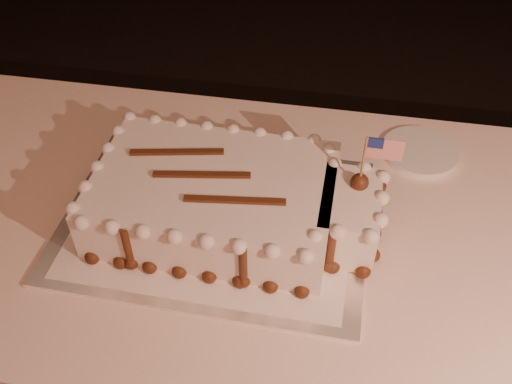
% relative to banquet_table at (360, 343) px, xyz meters
% --- Properties ---
extents(banquet_table, '(2.40, 0.80, 0.75)m').
position_rel_banquet_table_xyz_m(banquet_table, '(0.00, 0.00, 0.00)').
color(banquet_table, '#FFD7C5').
rests_on(banquet_table, ground).
extents(cake_board, '(0.60, 0.45, 0.01)m').
position_rel_banquet_table_xyz_m(cake_board, '(-0.33, -0.01, 0.38)').
color(cake_board, white).
rests_on(cake_board, banquet_table).
extents(doily, '(0.53, 0.41, 0.00)m').
position_rel_banquet_table_xyz_m(doily, '(-0.33, -0.01, 0.38)').
color(doily, white).
rests_on(doily, cake_board).
extents(sheet_cake, '(0.57, 0.33, 0.22)m').
position_rel_banquet_table_xyz_m(sheet_cake, '(-0.30, -0.01, 0.44)').
color(sheet_cake, white).
rests_on(sheet_cake, doily).
extents(side_plate, '(0.17, 0.17, 0.01)m').
position_rel_banquet_table_xyz_m(side_plate, '(0.07, 0.27, 0.38)').
color(side_plate, white).
rests_on(side_plate, banquet_table).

